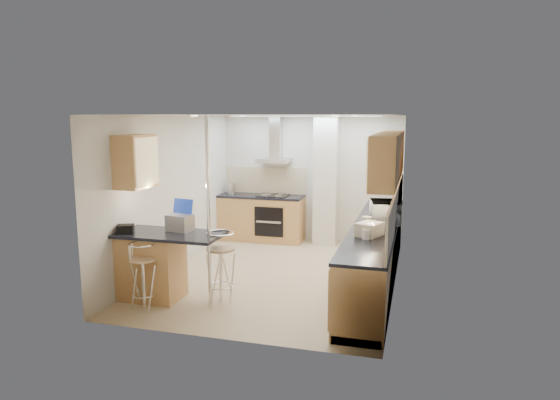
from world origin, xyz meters
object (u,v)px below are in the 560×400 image
(microwave, at_px, (385,212))
(laptop, at_px, (180,223))
(bread_bin, at_px, (370,229))
(bar_stool_end, at_px, (221,267))
(bar_stool_near, at_px, (143,276))

(microwave, bearing_deg, laptop, 105.81)
(laptop, relative_size, bread_bin, 0.96)
(bar_stool_end, relative_size, bread_bin, 2.86)
(microwave, relative_size, bread_bin, 1.74)
(bar_stool_near, height_order, bar_stool_end, bar_stool_end)
(bar_stool_near, distance_m, bar_stool_end, 1.01)
(bar_stool_near, height_order, bread_bin, bread_bin)
(microwave, distance_m, bar_stool_end, 2.54)
(bar_stool_end, bearing_deg, microwave, -6.52)
(laptop, bearing_deg, bar_stool_end, 8.76)
(bar_stool_end, height_order, bread_bin, bread_bin)
(microwave, xyz_separation_m, bread_bin, (-0.14, -0.87, -0.07))
(microwave, xyz_separation_m, laptop, (-2.65, -1.35, -0.03))
(laptop, distance_m, bar_stool_near, 0.86)
(microwave, bearing_deg, bread_bin, 159.70)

